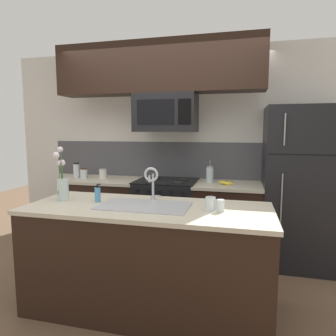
{
  "coord_description": "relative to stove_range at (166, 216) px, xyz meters",
  "views": [
    {
      "loc": [
        0.91,
        -2.69,
        1.54
      ],
      "look_at": [
        0.18,
        0.27,
        1.16
      ],
      "focal_mm": 32.0,
      "sensor_mm": 36.0,
      "label": 1
    }
  ],
  "objects": [
    {
      "name": "ground_plane",
      "position": [
        -0.0,
        -0.9,
        -0.46
      ],
      "size": [
        10.0,
        10.0,
        0.0
      ],
      "primitive_type": "plane",
      "color": "brown"
    },
    {
      "name": "rear_partition",
      "position": [
        0.3,
        0.38,
        0.84
      ],
      "size": [
        5.2,
        0.1,
        2.6
      ],
      "primitive_type": "cube",
      "color": "silver",
      "rests_on": "ground"
    },
    {
      "name": "splash_band",
      "position": [
        -0.0,
        0.32,
        0.69
      ],
      "size": [
        3.48,
        0.01,
        0.48
      ],
      "primitive_type": "cube",
      "color": "#4C4C51",
      "rests_on": "rear_partition"
    },
    {
      "name": "back_counter_left",
      "position": [
        -0.87,
        0.0,
        -0.01
      ],
      "size": [
        1.0,
        0.65,
        0.91
      ],
      "color": "black",
      "rests_on": "ground"
    },
    {
      "name": "back_counter_right",
      "position": [
        0.77,
        0.0,
        -0.01
      ],
      "size": [
        0.81,
        0.65,
        0.91
      ],
      "color": "black",
      "rests_on": "ground"
    },
    {
      "name": "stove_range",
      "position": [
        0.0,
        0.0,
        0.0
      ],
      "size": [
        0.76,
        0.64,
        0.93
      ],
      "color": "black",
      "rests_on": "ground"
    },
    {
      "name": "microwave",
      "position": [
        0.0,
        -0.02,
        1.29
      ],
      "size": [
        0.74,
        0.4,
        0.45
      ],
      "color": "black"
    },
    {
      "name": "upper_cabinet_band",
      "position": [
        -0.1,
        -0.05,
        1.82
      ],
      "size": [
        2.51,
        0.34,
        0.6
      ],
      "primitive_type": "cube",
      "color": "black"
    },
    {
      "name": "refrigerator",
      "position": [
        1.57,
        0.02,
        0.44
      ],
      "size": [
        0.84,
        0.74,
        1.81
      ],
      "color": "black",
      "rests_on": "ground"
    },
    {
      "name": "storage_jar_tall",
      "position": [
        -1.25,
        -0.0,
        0.55
      ],
      "size": [
        0.08,
        0.08,
        0.21
      ],
      "color": "silver",
      "rests_on": "back_counter_left"
    },
    {
      "name": "storage_jar_medium",
      "position": [
        -1.14,
        -0.02,
        0.51
      ],
      "size": [
        0.09,
        0.09,
        0.13
      ],
      "color": "silver",
      "rests_on": "back_counter_left"
    },
    {
      "name": "storage_jar_short",
      "position": [
        -0.87,
        0.01,
        0.51
      ],
      "size": [
        0.1,
        0.1,
        0.13
      ],
      "color": "silver",
      "rests_on": "back_counter_left"
    },
    {
      "name": "banana_bunch",
      "position": [
        0.74,
        -0.06,
        0.47
      ],
      "size": [
        0.19,
        0.13,
        0.07
      ],
      "color": "yellow",
      "rests_on": "back_counter_right"
    },
    {
      "name": "french_press",
      "position": [
        0.54,
        0.06,
        0.55
      ],
      "size": [
        0.09,
        0.09,
        0.27
      ],
      "color": "silver",
      "rests_on": "back_counter_right"
    },
    {
      "name": "island_counter",
      "position": [
        0.15,
        -1.25,
        -0.01
      ],
      "size": [
        2.06,
        0.82,
        0.91
      ],
      "color": "black",
      "rests_on": "ground"
    },
    {
      "name": "kitchen_sink",
      "position": [
        0.13,
        -1.25,
        0.38
      ],
      "size": [
        0.76,
        0.43,
        0.16
      ],
      "color": "#ADAFB5",
      "rests_on": "island_counter"
    },
    {
      "name": "sink_faucet",
      "position": [
        0.13,
        -1.04,
        0.65
      ],
      "size": [
        0.14,
        0.14,
        0.31
      ],
      "color": "#B7BABF",
      "rests_on": "island_counter"
    },
    {
      "name": "dish_soap_bottle",
      "position": [
        -0.32,
        -1.21,
        0.52
      ],
      "size": [
        0.06,
        0.05,
        0.16
      ],
      "color": "#4C93C6",
      "rests_on": "island_counter"
    },
    {
      "name": "drinking_glass",
      "position": [
        0.68,
        -1.27,
        0.5
      ],
      "size": [
        0.08,
        0.08,
        0.11
      ],
      "color": "silver",
      "rests_on": "island_counter"
    },
    {
      "name": "spare_glass",
      "position": [
        0.76,
        -1.27,
        0.5
      ],
      "size": [
        0.06,
        0.06,
        0.1
      ],
      "color": "silver",
      "rests_on": "island_counter"
    },
    {
      "name": "flower_vase",
      "position": [
        -0.66,
        -1.23,
        0.61
      ],
      "size": [
        0.13,
        0.17,
        0.49
      ],
      "color": "silver",
      "rests_on": "island_counter"
    }
  ]
}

